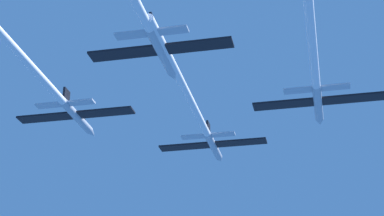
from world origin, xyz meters
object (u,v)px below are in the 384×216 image
Objects in this scene: jet_lead at (198,116)px; jet_slot at (139,8)px; jet_left_wing at (48,85)px; jet_right_wing at (315,69)px.

jet_slot is at bearing -90.84° from jet_lead.
jet_right_wing is at bearing 0.63° from jet_left_wing.
jet_slot is (-20.81, -18.47, 1.26)m from jet_right_wing.
jet_slot is (-0.51, -34.87, -0.28)m from jet_lead.
jet_left_wing is 26.77m from jet_slot.
jet_lead is at bearing 39.69° from jet_left_wing.
jet_left_wing is 1.05× the size of jet_slot.
jet_lead is at bearing 89.16° from jet_slot.
jet_lead is 26.39m from jet_left_wing.
jet_right_wing is at bearing -38.95° from jet_lead.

